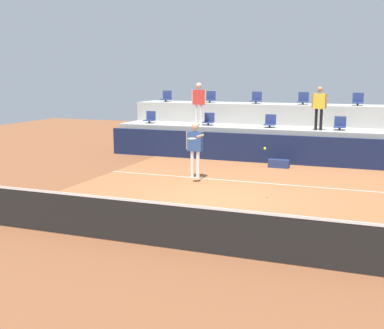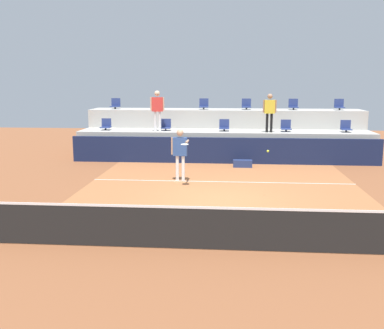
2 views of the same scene
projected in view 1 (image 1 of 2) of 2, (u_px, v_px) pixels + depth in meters
The scene contains 21 objects.
ground_plane at pixel (214, 199), 13.24m from camera, with size 40.00×40.00×0.00m, color brown.
court_inner_paint at pixel (225, 191), 14.16m from camera, with size 9.00×10.00×0.01m, color #A36038.
court_service_line at pixel (237, 181), 15.44m from camera, with size 9.00×0.06×0.00m, color silver.
tennis_net at pixel (150, 222), 9.47m from camera, with size 10.48×0.08×1.07m.
sponsor_backboard at pixel (263, 149), 18.66m from camera, with size 13.00×0.16×1.10m, color #141E42.
seating_tier_lower at pixel (270, 142), 19.84m from camera, with size 13.00×1.80×1.25m, color #ADAAA3.
seating_tier_upper at pixel (279, 128), 21.42m from camera, with size 13.00×1.80×2.10m, color #ADAAA3.
stadium_chair_lower_far_left at pixel (150, 118), 21.51m from camera, with size 0.44×0.40×0.52m.
stadium_chair_lower_left at pixel (209, 120), 20.55m from camera, with size 0.44×0.40×0.52m.
stadium_chair_lower_center at pixel (270, 122), 19.63m from camera, with size 0.44×0.40×0.52m.
stadium_chair_lower_right at pixel (340, 124), 18.68m from camera, with size 0.44×0.40×0.52m.
stadium_chair_upper_far_left at pixel (166, 97), 23.01m from camera, with size 0.44×0.40×0.52m.
stadium_chair_upper_left at pixel (210, 98), 22.24m from camera, with size 0.44×0.40×0.52m.
stadium_chair_upper_mid_left at pixel (256, 99), 21.49m from camera, with size 0.44×0.40×0.52m.
stadium_chair_upper_mid_right at pixel (303, 99), 20.77m from camera, with size 0.44×0.40×0.52m.
stadium_chair_upper_right at pixel (358, 100), 19.99m from camera, with size 0.44×0.40×0.52m.
tennis_player at pixel (195, 144), 15.74m from camera, with size 0.70×1.24×1.82m.
spectator_in_white at pixel (199, 100), 20.15m from camera, with size 0.62×0.26×1.78m.
spectator_leaning_on_rail at pixel (319, 104), 18.46m from camera, with size 0.58×0.23×1.66m.
tennis_ball at pixel (265, 148), 12.65m from camera, with size 0.07×0.07×0.07m.
equipment_bag at pixel (279, 164), 17.71m from camera, with size 0.76×0.28×0.30m, color navy.
Camera 1 is at (4.01, -12.23, 3.30)m, focal length 45.47 mm.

